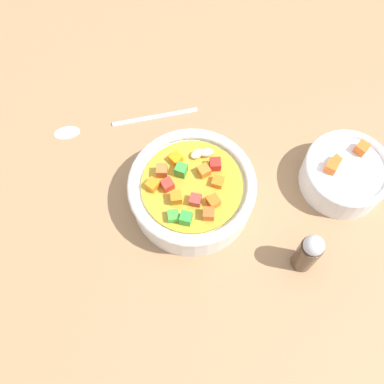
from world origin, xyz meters
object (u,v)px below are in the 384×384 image
at_px(soup_bowl_main, 192,191).
at_px(spoon, 104,125).
at_px(pepper_shaker, 308,253).
at_px(side_bowl_small, 345,174).

relative_size(soup_bowl_main, spoon, 0.80).
height_order(spoon, pepper_shaker, pepper_shaker).
bearing_deg(soup_bowl_main, spoon, 146.10).
relative_size(spoon, side_bowl_small, 1.79).
bearing_deg(soup_bowl_main, pepper_shaker, -22.83).
distance_m(side_bowl_small, pepper_shaker, 0.13).
relative_size(side_bowl_small, pepper_shaker, 1.42).
xyz_separation_m(side_bowl_small, pepper_shaker, (-0.04, -0.12, 0.01)).
bearing_deg(spoon, side_bowl_small, 152.58).
height_order(soup_bowl_main, pepper_shaker, pepper_shaker).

